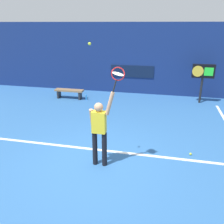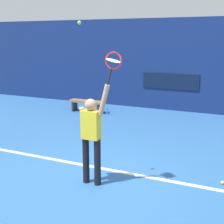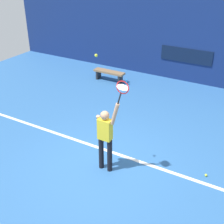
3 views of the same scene
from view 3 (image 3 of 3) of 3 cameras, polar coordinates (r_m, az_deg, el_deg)
ground_plane at (r=8.20m, az=-1.80°, el=-9.69°), size 18.00×18.00×0.00m
back_wall at (r=13.22m, az=14.27°, el=12.96°), size 18.00×0.20×3.52m
sponsor_banner_center at (r=13.28m, az=13.80°, el=10.29°), size 2.20×0.03×0.60m
court_baseline at (r=8.58m, az=0.20°, el=-7.66°), size 10.00×0.10×0.01m
tennis_player at (r=7.45m, az=-1.27°, el=-4.49°), size 0.64×0.31×1.98m
tennis_racket at (r=6.61m, az=1.94°, el=4.41°), size 0.38×0.27×0.63m
tennis_ball at (r=6.59m, az=-3.02°, el=10.60°), size 0.07×0.07×0.07m
court_bench at (r=13.19m, az=-0.54°, el=7.27°), size 1.40×0.36×0.45m
water_bottle at (r=12.89m, az=2.76°, el=5.68°), size 0.07×0.07×0.24m
spare_ball at (r=8.13m, az=17.28°, el=-11.29°), size 0.07×0.07×0.07m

